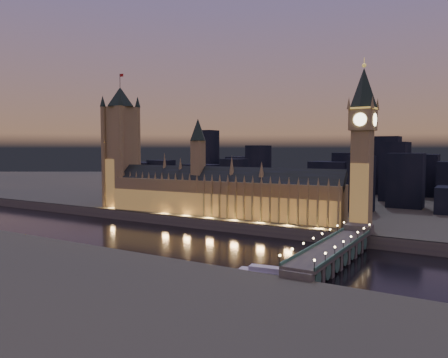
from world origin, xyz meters
The scene contains 9 objects.
ground_plane centered at (0.00, 0.00, 0.00)m, with size 2000.00×2000.00×0.00m, color black.
north_bank centered at (0.00, 520.00, 4.00)m, with size 2000.00×960.00×8.00m, color #3D4438.
embankment_wall centered at (0.00, 41.00, 4.00)m, with size 2000.00×2.50×8.00m, color #494846.
palace_of_westminster centered at (-5.04, 61.74, 26.37)m, with size 202.00×30.34×78.00m.
victoria_tower centered at (-110.00, 61.92, 68.27)m, with size 31.68×31.68×121.45m.
elizabeth_tower centered at (108.00, 61.93, 71.06)m, with size 18.00×18.00×112.96m.
westminster_bridge centered at (110.83, -3.46, 6.00)m, with size 16.76×113.00×15.90m.
river_boat centered at (90.64, -44.52, 1.56)m, with size 38.01×13.75×4.50m.
city_backdrop centered at (36.72, 248.48, 31.68)m, with size 445.50×215.63×79.69m.
Camera 1 is at (179.09, -233.57, 61.93)m, focal length 35.00 mm.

